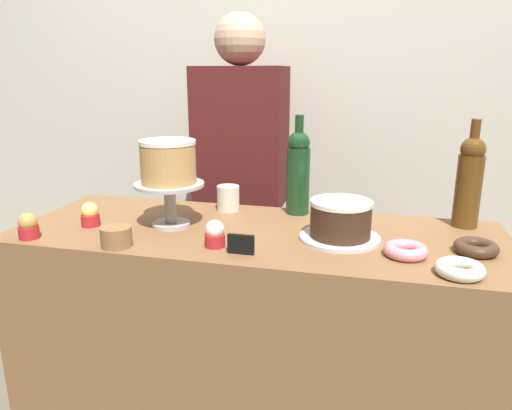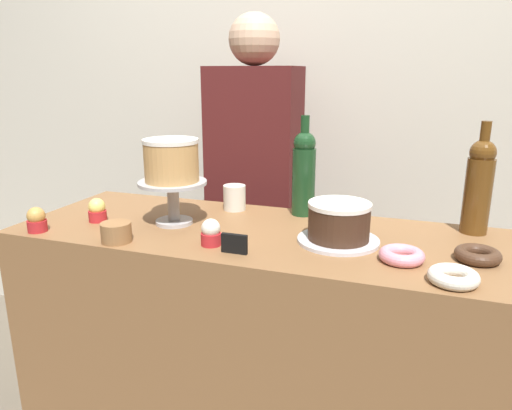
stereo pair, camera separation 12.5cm
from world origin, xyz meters
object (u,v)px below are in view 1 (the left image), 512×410
at_px(donut_pink, 406,250).
at_px(coffee_cup_ceramic, 228,198).
at_px(chocolate_round_cake, 341,218).
at_px(cupcake_vanilla, 215,234).
at_px(white_layer_cake, 168,162).
at_px(donut_sugar, 460,269).
at_px(cupcake_caramel, 28,226).
at_px(cupcake_lemon, 90,215).
at_px(wine_bottle_amber, 469,180).
at_px(donut_chocolate, 476,247).
at_px(cake_stand_pedestal, 170,197).
at_px(price_sign_chalkboard, 241,244).
at_px(cookie_stack, 116,237).
at_px(wine_bottle_green, 298,171).
at_px(barista_figure, 241,205).

distance_m(donut_pink, coffee_cup_ceramic, 0.64).
distance_m(chocolate_round_cake, cupcake_vanilla, 0.35).
relative_size(chocolate_round_cake, cupcake_vanilla, 2.32).
distance_m(white_layer_cake, donut_sugar, 0.84).
relative_size(cupcake_caramel, cupcake_lemon, 1.00).
distance_m(white_layer_cake, wine_bottle_amber, 0.90).
xyz_separation_m(donut_chocolate, donut_pink, (-0.18, -0.07, 0.00)).
bearing_deg(white_layer_cake, cake_stand_pedestal, 0.00).
relative_size(chocolate_round_cake, donut_sugar, 1.54).
height_order(cupcake_vanilla, donut_chocolate, cupcake_vanilla).
distance_m(white_layer_cake, donut_pink, 0.71).
relative_size(chocolate_round_cake, price_sign_chalkboard, 2.46).
distance_m(cookie_stack, coffee_cup_ceramic, 0.45).
distance_m(chocolate_round_cake, wine_bottle_green, 0.29).
bearing_deg(donut_chocolate, donut_sugar, -111.52).
relative_size(coffee_cup_ceramic, barista_figure, 0.05).
relative_size(cake_stand_pedestal, coffee_cup_ceramic, 2.47).
bearing_deg(cupcake_lemon, chocolate_round_cake, 4.43).
xyz_separation_m(wine_bottle_amber, donut_chocolate, (-0.01, -0.24, -0.13)).
distance_m(donut_sugar, cookie_stack, 0.87).
height_order(chocolate_round_cake, wine_bottle_amber, wine_bottle_amber).
relative_size(donut_chocolate, donut_sugar, 1.00).
height_order(wine_bottle_green, coffee_cup_ceramic, wine_bottle_green).
height_order(cupcake_vanilla, price_sign_chalkboard, cupcake_vanilla).
relative_size(wine_bottle_green, cupcake_caramel, 4.38).
height_order(white_layer_cake, cookie_stack, white_layer_cake).
distance_m(cupcake_lemon, donut_pink, 0.93).
height_order(cake_stand_pedestal, cupcake_vanilla, cake_stand_pedestal).
distance_m(chocolate_round_cake, cookie_stack, 0.62).
bearing_deg(cupcake_vanilla, donut_pink, 5.68).
height_order(wine_bottle_green, cookie_stack, wine_bottle_green).
relative_size(wine_bottle_amber, cupcake_caramel, 4.38).
xyz_separation_m(donut_chocolate, donut_sugar, (-0.06, -0.16, 0.00)).
distance_m(cake_stand_pedestal, cookie_stack, 0.22).
distance_m(donut_pink, barista_figure, 0.91).
xyz_separation_m(white_layer_cake, cookie_stack, (-0.07, -0.20, -0.17)).
height_order(white_layer_cake, cupcake_lemon, white_layer_cake).
bearing_deg(chocolate_round_cake, white_layer_cake, -179.98).
xyz_separation_m(cake_stand_pedestal, barista_figure, (0.06, 0.57, -0.17)).
distance_m(cupcake_caramel, cupcake_lemon, 0.18).
distance_m(donut_chocolate, price_sign_chalkboard, 0.61).
height_order(wine_bottle_amber, cupcake_vanilla, wine_bottle_amber).
bearing_deg(cake_stand_pedestal, cookie_stack, -109.46).
bearing_deg(cookie_stack, cupcake_lemon, 140.10).
bearing_deg(barista_figure, white_layer_cake, -96.23).
height_order(cupcake_caramel, cookie_stack, cupcake_caramel).
bearing_deg(price_sign_chalkboard, cupcake_lemon, 167.34).
relative_size(wine_bottle_green, cupcake_lemon, 4.38).
xyz_separation_m(chocolate_round_cake, donut_pink, (0.17, -0.09, -0.05)).
bearing_deg(cupcake_lemon, cake_stand_pedestal, 13.56).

